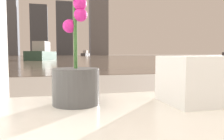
{
  "coord_description": "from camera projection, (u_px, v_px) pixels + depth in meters",
  "views": [
    {
      "loc": [
        -0.57,
        0.1,
        0.69
      ],
      "look_at": [
        -0.09,
        2.08,
        0.54
      ],
      "focal_mm": 35.0,
      "sensor_mm": 36.0,
      "label": 1
    }
  ],
  "objects": [
    {
      "name": "harbor_boat_2",
      "position": [
        85.0,
        54.0,
        81.75
      ],
      "size": [
        4.01,
        5.67,
        2.03
      ],
      "color": "#4C4C51",
      "rests_on": "harbor_water"
    },
    {
      "name": "skyline_tower_1",
      "position": [
        10.0,
        4.0,
        107.06
      ],
      "size": [
        6.36,
        7.27,
        49.94
      ],
      "color": "slate",
      "rests_on": "ground_plane"
    },
    {
      "name": "harbor_water",
      "position": [
        61.0,
        56.0,
        60.14
      ],
      "size": [
        180.0,
        110.0,
        0.01
      ],
      "color": "gray",
      "rests_on": "ground_plane"
    },
    {
      "name": "skyline_tower_3",
      "position": [
        64.0,
        29.0,
        114.01
      ],
      "size": [
        8.33,
        8.1,
        27.25
      ],
      "color": "#4C515B",
      "rests_on": "ground_plane"
    },
    {
      "name": "skyline_tower_2",
      "position": [
        39.0,
        31.0,
        111.12
      ],
      "size": [
        8.2,
        7.99,
        25.09
      ],
      "color": "#4C515B",
      "rests_on": "ground_plane"
    },
    {
      "name": "towel_stack",
      "position": [
        200.0,
        79.0,
        0.74
      ],
      "size": [
        0.24,
        0.2,
        0.16
      ],
      "color": "white",
      "rests_on": "bathtub"
    },
    {
      "name": "potted_orchid",
      "position": [
        76.0,
        75.0,
        0.72
      ],
      "size": [
        0.15,
        0.15,
        0.42
      ],
      "color": "#4C4C4C",
      "rests_on": "bathtub"
    },
    {
      "name": "harbor_boat_1",
      "position": [
        42.0,
        53.0,
        24.6
      ],
      "size": [
        3.21,
        5.82,
        2.07
      ],
      "color": "#335647",
      "rests_on": "harbor_water"
    }
  ]
}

